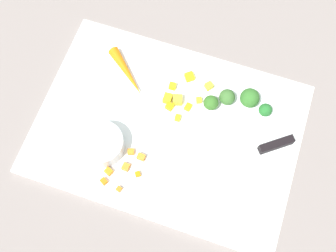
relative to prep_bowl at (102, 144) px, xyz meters
The scene contains 25 objects.
ground_plane 0.14m from the prep_bowl, 36.89° to the left, with size 4.00×4.00×0.00m, color gray.
cutting_board 0.14m from the prep_bowl, 36.89° to the left, with size 0.55×0.39×0.01m, color white.
prep_bowl is the anchor object (origin of this frame).
chef_knife 0.31m from the prep_bowl, 16.29° to the left, with size 0.24×0.19×0.02m.
whole_carrot 0.17m from the prep_bowl, 94.15° to the left, with size 0.02×0.02×0.13m, color orange.
carrot_dice_0 0.09m from the prep_bowl, 19.85° to the right, with size 0.01×0.01×0.01m, color orange.
carrot_dice_1 0.06m from the prep_bowl, 56.59° to the right, with size 0.01×0.01×0.01m, color orange.
carrot_dice_2 0.07m from the prep_bowl, 23.31° to the right, with size 0.01×0.01×0.01m, color orange.
carrot_dice_3 0.06m from the prep_bowl, ahead, with size 0.01×0.01×0.01m, color orange.
carrot_dice_4 0.07m from the prep_bowl, 67.33° to the right, with size 0.01×0.01×0.01m, color orange.
carrot_dice_5 0.08m from the prep_bowl, ahead, with size 0.01×0.02×0.01m, color orange.
carrot_dice_6 0.10m from the prep_bowl, 49.14° to the right, with size 0.01×0.01×0.01m, color orange.
pepper_dice_0 0.19m from the prep_bowl, 51.72° to the left, with size 0.02×0.02×0.02m, color yellow.
pepper_dice_1 0.16m from the prep_bowl, 51.87° to the left, with size 0.01×0.01×0.01m, color yellow.
pepper_dice_2 0.24m from the prep_bowl, 60.37° to the left, with size 0.02×0.02×0.01m, color yellow.
pepper_dice_3 0.17m from the prep_bowl, 41.29° to the left, with size 0.01×0.01×0.01m, color yellow.
pepper_dice_4 0.20m from the prep_bowl, 45.46° to the left, with size 0.02×0.01×0.01m, color yellow.
pepper_dice_5 0.20m from the prep_bowl, 62.61° to the left, with size 0.01×0.01×0.01m, color yellow.
pepper_dice_6 0.17m from the prep_bowl, 57.85° to the left, with size 0.02×0.02×0.02m, color yellow.
pepper_dice_7 0.23m from the prep_bowl, 46.35° to the left, with size 0.01×0.01×0.01m, color yellow.
pepper_dice_8 0.26m from the prep_bowl, 50.56° to the left, with size 0.01×0.01×0.01m, color yellow.
broccoli_floret_0 0.32m from the prep_bowl, 36.97° to the left, with size 0.04×0.04×0.05m.
broccoli_floret_1 0.28m from the prep_bowl, 40.76° to the left, with size 0.03×0.03×0.04m.
broccoli_floret_2 0.35m from the prep_bowl, 31.26° to the left, with size 0.03×0.03×0.04m.
broccoli_floret_3 0.24m from the prep_bowl, 40.82° to the left, with size 0.03×0.03×0.04m.
Camera 1 is at (0.10, -0.29, 0.84)m, focal length 44.45 mm.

